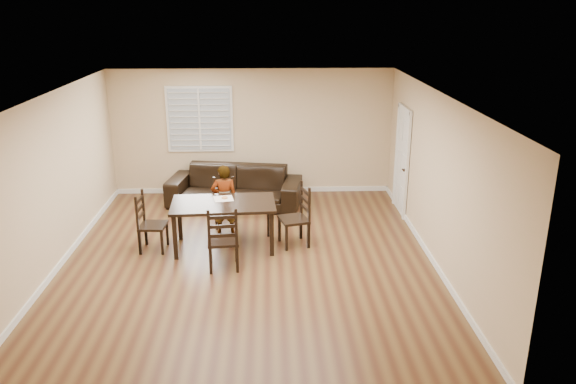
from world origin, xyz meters
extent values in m
plane|color=brown|center=(0.00, 0.00, 0.00)|extent=(7.00, 7.00, 0.00)
cube|color=#D0B08D|center=(0.00, 3.50, 1.35)|extent=(6.00, 0.04, 2.70)
cube|color=#D0B08D|center=(0.00, -3.50, 1.35)|extent=(6.00, 0.04, 2.70)
cube|color=#D0B08D|center=(-3.00, 0.00, 1.35)|extent=(0.04, 7.00, 2.70)
cube|color=#D0B08D|center=(3.00, 0.00, 1.35)|extent=(0.04, 7.00, 2.70)
cube|color=white|center=(0.00, 0.00, 2.70)|extent=(6.00, 7.00, 0.04)
cube|color=white|center=(-1.10, 3.45, 1.65)|extent=(1.40, 0.08, 1.40)
cube|color=white|center=(2.97, 2.20, 1.02)|extent=(0.06, 0.94, 2.05)
cylinder|color=#332114|center=(2.94, 1.90, 0.95)|extent=(0.06, 0.06, 0.02)
cube|color=white|center=(0.00, 3.48, 0.05)|extent=(6.00, 0.03, 0.10)
cube|color=white|center=(-2.98, 0.00, 0.05)|extent=(0.03, 7.00, 0.10)
cube|color=white|center=(2.98, 0.00, 0.05)|extent=(0.03, 7.00, 0.10)
cube|color=black|center=(-0.42, 0.56, 0.79)|extent=(1.78, 1.07, 0.05)
cube|color=black|center=(-1.18, 0.11, 0.38)|extent=(0.07, 0.07, 0.76)
cube|color=black|center=(0.39, 0.20, 0.38)|extent=(0.07, 0.07, 0.76)
cube|color=black|center=(-1.23, 0.93, 0.38)|extent=(0.07, 0.07, 0.76)
cube|color=black|center=(0.34, 1.01, 0.38)|extent=(0.07, 0.07, 0.76)
cube|color=black|center=(-0.47, 1.54, 0.39)|extent=(0.46, 0.43, 0.04)
cube|color=black|center=(-0.50, 1.71, 0.46)|extent=(0.41, 0.09, 0.91)
cube|color=black|center=(-0.63, 1.35, 0.19)|extent=(0.04, 0.04, 0.37)
cube|color=black|center=(-0.27, 1.40, 0.19)|extent=(0.04, 0.04, 0.37)
cube|color=black|center=(-0.67, 1.67, 0.19)|extent=(0.04, 0.04, 0.37)
cube|color=black|center=(-0.32, 1.72, 0.19)|extent=(0.04, 0.04, 0.37)
cube|color=black|center=(-0.38, -0.23, 0.46)|extent=(0.52, 0.49, 0.04)
cube|color=black|center=(-0.36, -0.43, 0.53)|extent=(0.48, 0.08, 1.06)
cube|color=black|center=(-0.19, -0.02, 0.22)|extent=(0.05, 0.05, 0.43)
cube|color=black|center=(-0.60, -0.06, 0.22)|extent=(0.05, 0.05, 0.43)
cube|color=black|center=(-0.15, -0.40, 0.22)|extent=(0.05, 0.05, 0.43)
cube|color=black|center=(-0.56, -0.44, 0.22)|extent=(0.05, 0.05, 0.43)
cube|color=black|center=(-1.61, 0.50, 0.44)|extent=(0.45, 0.48, 0.04)
cube|color=black|center=(-1.80, 0.51, 0.51)|extent=(0.07, 0.46, 1.02)
cube|color=black|center=(-1.44, 0.29, 0.21)|extent=(0.04, 0.04, 0.42)
cube|color=black|center=(-1.42, 0.69, 0.21)|extent=(0.04, 0.04, 0.42)
cube|color=black|center=(-1.80, 0.31, 0.21)|extent=(0.04, 0.04, 0.42)
cube|color=black|center=(-1.78, 0.71, 0.21)|extent=(0.04, 0.04, 0.42)
cube|color=black|center=(0.77, 0.63, 0.47)|extent=(0.57, 0.59, 0.04)
cube|color=black|center=(0.97, 0.68, 0.54)|extent=(0.17, 0.48, 1.08)
cube|color=black|center=(0.53, 0.78, 0.22)|extent=(0.05, 0.05, 0.44)
cube|color=black|center=(0.64, 0.37, 0.22)|extent=(0.05, 0.05, 0.44)
cube|color=black|center=(0.90, 0.88, 0.22)|extent=(0.05, 0.05, 0.44)
cube|color=black|center=(1.01, 0.47, 0.22)|extent=(0.05, 0.05, 0.44)
imported|color=gray|center=(-0.45, 1.19, 0.64)|extent=(0.49, 0.35, 1.29)
cube|color=beige|center=(-0.43, 0.76, 0.81)|extent=(0.37, 0.37, 0.00)
torus|color=#C27E45|center=(-0.41, 0.76, 0.83)|extent=(0.10, 0.10, 0.03)
torus|color=silver|center=(-0.41, 0.76, 0.84)|extent=(0.09, 0.09, 0.02)
imported|color=black|center=(-0.36, 2.70, 0.40)|extent=(2.84, 1.49, 0.79)
camera|label=1|loc=(0.36, -8.33, 4.02)|focal=35.00mm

